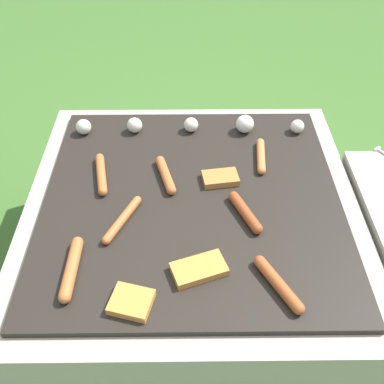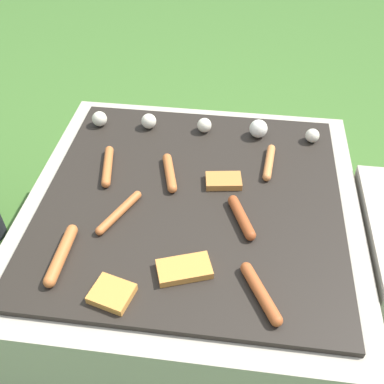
% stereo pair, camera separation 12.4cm
% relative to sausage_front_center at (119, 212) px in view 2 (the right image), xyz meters
% --- Properties ---
extents(ground_plane, '(14.00, 14.00, 0.00)m').
position_rel_sausage_front_center_xyz_m(ground_plane, '(0.18, 0.09, -0.41)').
color(ground_plane, '#3D6628').
extents(grill, '(0.94, 0.94, 0.40)m').
position_rel_sausage_front_center_xyz_m(grill, '(0.18, 0.09, -0.21)').
color(grill, '#A89E8C').
rests_on(grill, ground_plane).
extents(sausage_back_center, '(0.06, 0.17, 0.03)m').
position_rel_sausage_front_center_xyz_m(sausage_back_center, '(-0.08, 0.18, 0.00)').
color(sausage_back_center, '#B7602D').
rests_on(sausage_back_center, grill).
extents(sausage_front_right, '(0.08, 0.15, 0.03)m').
position_rel_sausage_front_center_xyz_m(sausage_front_right, '(0.32, 0.02, 0.00)').
color(sausage_front_right, '#93421E').
rests_on(sausage_front_right, grill).
extents(sausage_front_center, '(0.09, 0.17, 0.02)m').
position_rel_sausage_front_center_xyz_m(sausage_front_center, '(0.00, 0.00, 0.00)').
color(sausage_front_center, '#B7602D').
rests_on(sausage_front_center, grill).
extents(sausage_front_left, '(0.06, 0.16, 0.03)m').
position_rel_sausage_front_center_xyz_m(sausage_front_left, '(0.11, 0.17, 0.00)').
color(sausage_front_left, '#B7602D').
rests_on(sausage_front_left, grill).
extents(sausage_back_left, '(0.04, 0.16, 0.02)m').
position_rel_sausage_front_center_xyz_m(sausage_back_left, '(0.39, 0.26, 0.00)').
color(sausage_back_left, '#C6753D').
rests_on(sausage_back_left, grill).
extents(sausage_mid_right, '(0.10, 0.16, 0.03)m').
position_rel_sausage_front_center_xyz_m(sausage_mid_right, '(0.38, -0.21, 0.00)').
color(sausage_mid_right, '#A34C23').
rests_on(sausage_mid_right, grill).
extents(sausage_mid_left, '(0.03, 0.19, 0.03)m').
position_rel_sausage_front_center_xyz_m(sausage_mid_left, '(-0.10, -0.16, 0.00)').
color(sausage_mid_left, '#B7602D').
rests_on(sausage_mid_left, grill).
extents(bread_slice_left, '(0.11, 0.08, 0.02)m').
position_rel_sausage_front_center_xyz_m(bread_slice_left, '(0.27, 0.16, -0.00)').
color(bread_slice_left, '#B27033').
rests_on(bread_slice_left, grill).
extents(bread_slice_center, '(0.11, 0.10, 0.02)m').
position_rel_sausage_front_center_xyz_m(bread_slice_center, '(0.05, -0.25, -0.00)').
color(bread_slice_center, '#D18438').
rests_on(bread_slice_center, grill).
extents(bread_slice_right, '(0.14, 0.11, 0.02)m').
position_rel_sausage_front_center_xyz_m(bread_slice_right, '(0.20, -0.16, -0.00)').
color(bread_slice_right, '#D18438').
rests_on(bread_slice_right, grill).
extents(mushroom_row, '(0.74, 0.06, 0.06)m').
position_rel_sausage_front_center_xyz_m(mushroom_row, '(0.19, 0.40, 0.01)').
color(mushroom_row, beige).
rests_on(mushroom_row, grill).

